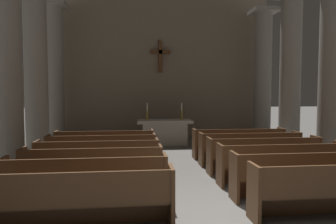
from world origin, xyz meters
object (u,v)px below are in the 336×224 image
object	(u,v)px
pew_left_row_3	(93,169)
column_right_fourth	(263,77)
altar	(165,132)
column_left_third	(36,72)
pew_left_row_6	(105,146)
column_right_second	(333,69)
pew_right_row_6	(239,143)
pew_left_row_1	(76,200)
pew_left_row_2	(86,182)
pew_left_row_4	(98,159)
pew_left_row_5	(102,151)
column_left_second	(7,66)
column_left_fourth	(54,76)
candlestick_left	(147,115)
pew_right_row_5	(250,148)
pew_right_row_4	(264,155)
pew_right_row_2	(305,175)
pew_right_row_3	(282,164)
column_right_third	(290,74)
candlestick_right	(182,114)

from	to	relation	value
pew_left_row_3	column_right_fourth	size ratio (longest dim) A/B	0.51
altar	column_left_third	bearing A→B (deg)	-161.04
pew_left_row_6	column_right_second	bearing A→B (deg)	-10.24
pew_right_row_6	pew_left_row_1	bearing A→B (deg)	-130.99
pew_left_row_2	pew_left_row_4	xyz separation A→B (m)	(0.00, 1.95, 0.00)
pew_left_row_5	column_left_second	world-z (taller)	column_left_second
pew_left_row_2	altar	xyz separation A→B (m)	(2.12, 6.68, 0.06)
pew_left_row_2	column_left_fourth	distance (m)	8.26
pew_left_row_6	altar	bearing A→B (deg)	52.67
pew_left_row_2	candlestick_left	size ratio (longest dim) A/B	4.35
column_left_fourth	column_right_second	bearing A→B (deg)	-28.55
pew_right_row_6	altar	world-z (taller)	altar
pew_right_row_5	column_left_second	size ratio (longest dim) A/B	0.51
pew_right_row_4	column_right_second	bearing A→B (deg)	17.92
pew_right_row_2	column_right_second	xyz separation A→B (m)	(2.35, 2.71, 2.31)
pew_left_row_4	pew_right_row_4	xyz separation A→B (m)	(4.24, 0.00, 0.00)
pew_right_row_6	column_left_second	xyz separation A→B (m)	(-6.59, -1.19, 2.31)
pew_right_row_3	column_right_third	distance (m)	5.32
pew_left_row_6	pew_right_row_3	world-z (taller)	same
pew_left_row_3	pew_left_row_1	bearing A→B (deg)	-90.00
pew_left_row_1	pew_right_row_6	bearing A→B (deg)	49.01
pew_right_row_2	altar	size ratio (longest dim) A/B	1.34
pew_left_row_5	column_left_fourth	size ratio (longest dim) A/B	0.51
pew_right_row_5	column_left_fourth	xyz separation A→B (m)	(-6.59, 4.65, 2.31)
pew_left_row_3	column_right_second	xyz separation A→B (m)	(6.59, 1.74, 2.31)
pew_left_row_4	pew_right_row_6	bearing A→B (deg)	24.72
column_right_fourth	altar	distance (m)	5.09
pew_right_row_4	column_left_fourth	world-z (taller)	column_left_fourth
pew_left_row_1	column_left_third	world-z (taller)	column_left_third
column_left_fourth	pew_right_row_6	bearing A→B (deg)	-29.14
column_left_third	pew_left_row_2	bearing A→B (deg)	-65.43
pew_right_row_6	column_right_second	size ratio (longest dim) A/B	0.51
pew_right_row_3	column_left_third	bearing A→B (deg)	147.69
column_left_third	column_left_fourth	size ratio (longest dim) A/B	1.00
pew_left_row_1	column_left_second	xyz separation A→B (m)	(-2.35, 3.69, 2.31)
pew_right_row_3	column_right_third	size ratio (longest dim) A/B	0.51
pew_left_row_3	pew_right_row_6	distance (m)	5.15
pew_right_row_3	column_left_fourth	world-z (taller)	column_left_fourth
column_left_second	candlestick_right	xyz separation A→B (m)	(5.17, 3.97, -1.56)
column_right_second	pew_left_row_6	bearing A→B (deg)	169.76
pew_left_row_5	pew_right_row_3	size ratio (longest dim) A/B	1.00
pew_left_row_6	pew_right_row_6	world-z (taller)	same
column_left_second	column_right_second	xyz separation A→B (m)	(8.94, 0.00, 0.00)
pew_left_row_2	pew_right_row_4	bearing A→B (deg)	24.72
pew_right_row_3	pew_right_row_5	size ratio (longest dim) A/B	1.00
pew_left_row_2	candlestick_left	xyz separation A→B (m)	(1.42, 6.68, 0.75)
pew_left_row_2	pew_left_row_4	size ratio (longest dim) A/B	1.00
pew_left_row_2	pew_right_row_4	size ratio (longest dim) A/B	1.00
pew_right_row_6	column_right_fourth	size ratio (longest dim) A/B	0.51
pew_right_row_6	candlestick_left	size ratio (longest dim) A/B	4.35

